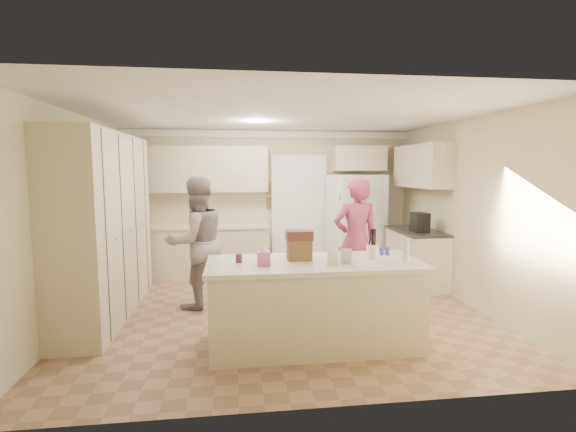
{
  "coord_description": "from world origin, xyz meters",
  "views": [
    {
      "loc": [
        -0.63,
        -5.38,
        1.9
      ],
      "look_at": [
        0.1,
        0.35,
        1.25
      ],
      "focal_mm": 26.0,
      "sensor_mm": 36.0,
      "label": 1
    }
  ],
  "objects": [
    {
      "name": "floor",
      "position": [
        0.0,
        0.0,
        -0.01
      ],
      "size": [
        5.2,
        4.6,
        0.02
      ],
      "primitive_type": "cube",
      "color": "#997356",
      "rests_on": "ground"
    },
    {
      "name": "ceiling",
      "position": [
        0.0,
        0.0,
        2.61
      ],
      "size": [
        5.2,
        4.6,
        0.02
      ],
      "primitive_type": "cube",
      "color": "white",
      "rests_on": "wall_back"
    },
    {
      "name": "wall_back",
      "position": [
        0.0,
        2.31,
        1.3
      ],
      "size": [
        5.2,
        0.02,
        2.6
      ],
      "primitive_type": "cube",
      "color": "beige",
      "rests_on": "ground"
    },
    {
      "name": "wall_front",
      "position": [
        0.0,
        -2.31,
        1.3
      ],
      "size": [
        5.2,
        0.02,
        2.6
      ],
      "primitive_type": "cube",
      "color": "beige",
      "rests_on": "ground"
    },
    {
      "name": "wall_left",
      "position": [
        -2.61,
        0.0,
        1.3
      ],
      "size": [
        0.02,
        4.6,
        2.6
      ],
      "primitive_type": "cube",
      "color": "beige",
      "rests_on": "ground"
    },
    {
      "name": "wall_right",
      "position": [
        2.61,
        0.0,
        1.3
      ],
      "size": [
        0.02,
        4.6,
        2.6
      ],
      "primitive_type": "cube",
      "color": "beige",
      "rests_on": "ground"
    },
    {
      "name": "crown_back",
      "position": [
        0.0,
        2.26,
        2.53
      ],
      "size": [
        5.2,
        0.08,
        0.12
      ],
      "primitive_type": "cube",
      "color": "white",
      "rests_on": "wall_back"
    },
    {
      "name": "pantry_bank",
      "position": [
        -2.3,
        0.2,
        1.18
      ],
      "size": [
        0.6,
        2.6,
        2.35
      ],
      "primitive_type": "cube",
      "color": "beige",
      "rests_on": "floor"
    },
    {
      "name": "back_base_cab",
      "position": [
        -1.15,
        2.0,
        0.44
      ],
      "size": [
        2.2,
        0.6,
        0.88
      ],
      "primitive_type": "cube",
      "color": "beige",
      "rests_on": "floor"
    },
    {
      "name": "back_countertop",
      "position": [
        -1.15,
        1.99,
        0.9
      ],
      "size": [
        2.24,
        0.63,
        0.04
      ],
      "primitive_type": "cube",
      "color": "beige",
      "rests_on": "back_base_cab"
    },
    {
      "name": "back_upper_cab",
      "position": [
        -1.15,
        2.12,
        1.9
      ],
      "size": [
        2.2,
        0.35,
        0.8
      ],
      "primitive_type": "cube",
      "color": "beige",
      "rests_on": "wall_back"
    },
    {
      "name": "doorway_opening",
      "position": [
        0.55,
        2.28,
        1.05
      ],
      "size": [
        0.9,
        0.06,
        2.1
      ],
      "primitive_type": "cube",
      "color": "black",
      "rests_on": "floor"
    },
    {
      "name": "doorway_casing",
      "position": [
        0.55,
        2.24,
        1.05
      ],
      "size": [
        1.02,
        0.03,
        2.22
      ],
      "primitive_type": "cube",
      "color": "white",
      "rests_on": "floor"
    },
    {
      "name": "wall_frame_upper",
      "position": [
        0.02,
        2.27,
        1.55
      ],
      "size": [
        0.15,
        0.02,
        0.2
      ],
      "primitive_type": "cube",
      "color": "brown",
      "rests_on": "wall_back"
    },
    {
      "name": "wall_frame_lower",
      "position": [
        0.02,
        2.27,
        1.28
      ],
      "size": [
        0.15,
        0.02,
        0.2
      ],
      "primitive_type": "cube",
      "color": "brown",
      "rests_on": "wall_back"
    },
    {
      "name": "refrigerator",
      "position": [
        1.55,
        1.95,
        0.9
      ],
      "size": [
        1.03,
        0.87,
        1.8
      ],
      "primitive_type": "cube",
      "rotation": [
        0.0,
        0.0,
        0.21
      ],
      "color": "white",
      "rests_on": "floor"
    },
    {
      "name": "fridge_seam",
      "position": [
        1.55,
        1.59,
        0.9
      ],
      "size": [
        0.02,
        0.02,
        1.78
      ],
      "primitive_type": "cube",
      "color": "gray",
      "rests_on": "refrigerator"
    },
    {
      "name": "fridge_dispenser",
      "position": [
        1.33,
        1.58,
        1.15
      ],
      "size": [
        0.22,
        0.03,
        0.35
      ],
      "primitive_type": "cube",
      "color": "black",
      "rests_on": "refrigerator"
    },
    {
      "name": "fridge_handle_l",
      "position": [
        1.5,
        1.58,
        1.05
      ],
      "size": [
        0.02,
        0.02,
        0.85
      ],
      "primitive_type": "cylinder",
      "color": "silver",
      "rests_on": "refrigerator"
    },
    {
      "name": "fridge_handle_r",
      "position": [
        1.6,
        1.58,
        1.05
      ],
      "size": [
        0.02,
        0.02,
        0.85
      ],
      "primitive_type": "cylinder",
      "color": "silver",
      "rests_on": "refrigerator"
    },
    {
      "name": "over_fridge_cab",
      "position": [
        1.65,
        2.12,
        2.1
      ],
      "size": [
        0.95,
        0.35,
        0.45
      ],
      "primitive_type": "cube",
      "color": "beige",
      "rests_on": "wall_back"
    },
    {
      "name": "right_base_cab",
      "position": [
        2.3,
        1.0,
        0.44
      ],
      "size": [
        0.6,
        1.2,
        0.88
      ],
      "primitive_type": "cube",
      "color": "beige",
      "rests_on": "floor"
    },
    {
      "name": "right_countertop",
      "position": [
        2.29,
        1.0,
        0.9
      ],
      "size": [
        0.63,
        1.24,
        0.04
      ],
      "primitive_type": "cube",
      "color": "#2D2B28",
      "rests_on": "right_base_cab"
    },
    {
      "name": "right_upper_cab",
      "position": [
        2.43,
        1.2,
        1.95
      ],
      "size": [
        0.35,
        1.5,
        0.7
      ],
      "primitive_type": "cube",
      "color": "beige",
      "rests_on": "wall_right"
    },
    {
      "name": "coffee_maker",
      "position": [
        2.25,
        0.8,
        1.07
      ],
      "size": [
        0.22,
        0.28,
        0.3
      ],
      "primitive_type": "cube",
      "color": "black",
      "rests_on": "right_countertop"
    },
    {
      "name": "island_base",
      "position": [
        0.2,
        -1.1,
        0.44
      ],
      "size": [
        2.2,
        0.9,
        0.88
      ],
      "primitive_type": "cube",
      "color": "beige",
      "rests_on": "floor"
    },
    {
      "name": "island_top",
      "position": [
        0.2,
        -1.1,
        0.9
      ],
      "size": [
        2.28,
        0.96,
        0.05
      ],
      "primitive_type": "cube",
      "color": "beige",
      "rests_on": "island_base"
    },
    {
      "name": "utensil_crock",
      "position": [
        0.85,
        -1.05,
        1.0
      ],
      "size": [
        0.13,
        0.13,
        0.15
      ],
      "primitive_type": "cylinder",
      "color": "white",
      "rests_on": "island_top"
    },
    {
      "name": "tissue_box",
      "position": [
        -0.35,
        -1.2,
        1.0
      ],
      "size": [
        0.13,
        0.13,
        0.14
      ],
      "primitive_type": "cube",
      "color": "pink",
      "rests_on": "island_top"
    },
    {
      "name": "tissue_plume",
      "position": [
        -0.35,
        -1.2,
        1.1
      ],
      "size": [
        0.08,
        0.08,
        0.08
      ],
      "primitive_type": "cone",
      "color": "white",
      "rests_on": "tissue_box"
    },
    {
      "name": "dollhouse_body",
      "position": [
        0.05,
        -1.0,
        1.04
      ],
      "size": [
        0.26,
        0.18,
        0.22
      ],
      "primitive_type": "cube",
      "color": "brown",
      "rests_on": "island_top"
    },
    {
      "name": "dollhouse_roof",
      "position": [
        0.05,
        -1.0,
        1.2
      ],
      "size": [
        0.28,
        0.2,
        0.1
      ],
      "primitive_type": "cube",
      "color": "#592D1E",
      "rests_on": "dollhouse_body"
    },
    {
      "name": "jam_jar",
      "position": [
        -0.6,
        -1.05,
        0.97
      ],
      "size": [
        0.07,
        0.07,
        0.09
      ],
      "primitive_type": "cylinder",
      "color": "#59263F",
      "rests_on": "island_top"
    },
    {
      "name": "greeting_card_a",
      "position": [
        0.35,
        -1.3,
        1.01
      ],
      "size": [
        0.12,
        0.06,
        0.16
      ],
      "primitive_type": "cube",
      "rotation": [
        0.15,
        0.0,
        0.2
      ],
      "color": "white",
      "rests_on": "island_top"
    },
    {
      "name": "greeting_card_b",
      "position": [
        0.5,
        -1.25,
        1.01
      ],
      "size": [
        0.12,
        0.05,
        0.16
      ],
      "primitive_type": "cube",
      "rotation": [
        0.15,
        0.0,
        -0.1
      ],
      "color": "silver",
      "rests_on": "island_top"
    },
    {
      "name": "water_bottle",
      "position": [
        1.15,
        -1.25,
        1.04
      ],
      "size": [
        0.07,
        0.07,
        0.24
      ],
      "primitive_type": "cylinder",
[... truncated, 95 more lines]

